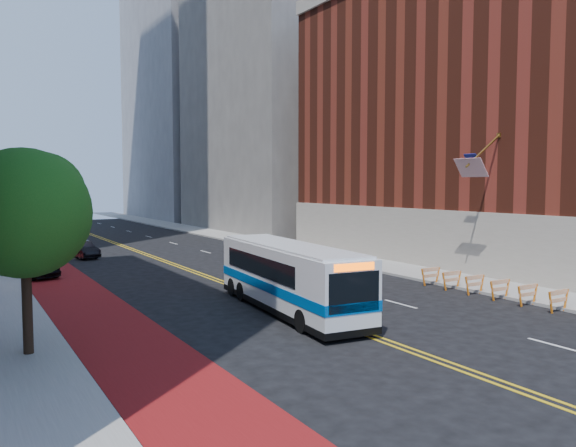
# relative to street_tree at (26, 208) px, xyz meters

# --- Properties ---
(ground) EXTENTS (160.00, 160.00, 0.00)m
(ground) POSITION_rel_street_tree_xyz_m (11.24, -6.04, -4.91)
(ground) COLOR black
(ground) RESTS_ON ground
(sidewalk_right) EXTENTS (4.00, 140.00, 0.15)m
(sidewalk_right) POSITION_rel_street_tree_xyz_m (23.24, 23.96, -4.84)
(sidewalk_right) COLOR gray
(sidewalk_right) RESTS_ON ground
(bus_lane_paint) EXTENTS (3.60, 140.00, 0.01)m
(bus_lane_paint) POSITION_rel_street_tree_xyz_m (3.14, 23.96, -4.91)
(bus_lane_paint) COLOR maroon
(bus_lane_paint) RESTS_ON ground
(center_line_inner) EXTENTS (0.14, 140.00, 0.01)m
(center_line_inner) POSITION_rel_street_tree_xyz_m (11.06, 23.96, -4.91)
(center_line_inner) COLOR gold
(center_line_inner) RESTS_ON ground
(center_line_outer) EXTENTS (0.14, 140.00, 0.01)m
(center_line_outer) POSITION_rel_street_tree_xyz_m (11.42, 23.96, -4.91)
(center_line_outer) COLOR gold
(center_line_outer) RESTS_ON ground
(lane_dashes) EXTENTS (0.14, 98.20, 0.01)m
(lane_dashes) POSITION_rel_street_tree_xyz_m (16.04, 31.96, -4.90)
(lane_dashes) COLOR silver
(lane_dashes) RESTS_ON ground
(brick_building) EXTENTS (18.73, 36.00, 22.00)m
(brick_building) POSITION_rel_street_tree_xyz_m (33.18, 5.96, 6.05)
(brick_building) COLOR #602315
(brick_building) RESTS_ON ground
(midrise_right_near) EXTENTS (18.00, 26.00, 40.00)m
(midrise_right_near) POSITION_rel_street_tree_xyz_m (34.24, 41.96, 15.09)
(midrise_right_near) COLOR slate
(midrise_right_near) RESTS_ON ground
(midrise_right_far) EXTENTS (20.00, 28.00, 55.00)m
(midrise_right_far) POSITION_rel_street_tree_xyz_m (35.24, 71.96, 22.59)
(midrise_right_far) COLOR gray
(midrise_right_far) RESTS_ON ground
(construction_barriers) EXTENTS (1.42, 10.91, 1.00)m
(construction_barriers) POSITION_rel_street_tree_xyz_m (20.84, -2.62, -4.24)
(construction_barriers) COLOR orange
(construction_barriers) RESTS_ON ground
(street_tree) EXTENTS (4.20, 4.20, 6.70)m
(street_tree) POSITION_rel_street_tree_xyz_m (0.00, 0.00, 0.00)
(street_tree) COLOR black
(street_tree) RESTS_ON sidewalk_left
(transit_bus) EXTENTS (3.49, 11.16, 3.02)m
(transit_bus) POSITION_rel_street_tree_xyz_m (10.71, 1.47, -3.34)
(transit_bus) COLOR silver
(transit_bus) RESTS_ON ground
(car_a) EXTENTS (3.24, 4.72, 1.49)m
(car_a) POSITION_rel_street_tree_xyz_m (1.94, 17.34, -4.16)
(car_a) COLOR black
(car_a) RESTS_ON ground
(car_b) EXTENTS (2.09, 4.10, 1.29)m
(car_b) POSITION_rel_street_tree_xyz_m (6.39, 25.16, -4.27)
(car_b) COLOR black
(car_b) RESTS_ON ground
(car_c) EXTENTS (3.36, 4.89, 1.31)m
(car_c) POSITION_rel_street_tree_xyz_m (2.51, 32.59, -4.25)
(car_c) COLOR black
(car_c) RESTS_ON ground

